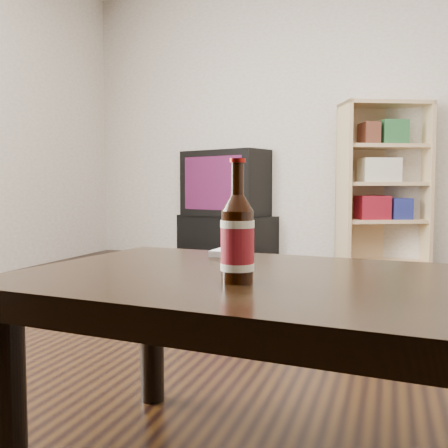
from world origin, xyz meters
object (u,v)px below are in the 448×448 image
(tv, at_px, (229,183))
(bookshelf, at_px, (381,181))
(beer_bottle, at_px, (237,239))
(remote, at_px, (225,251))
(tv_stand, at_px, (229,235))
(coffee_table, at_px, (295,306))

(tv, height_order, bookshelf, bookshelf)
(tv, relative_size, beer_bottle, 3.85)
(remote, bearing_deg, tv, 109.79)
(tv_stand, bearing_deg, bookshelf, 14.26)
(bookshelf, height_order, coffee_table, bookshelf)
(bookshelf, distance_m, beer_bottle, 3.92)
(tv_stand, bearing_deg, remote, -52.20)
(tv_stand, relative_size, remote, 6.27)
(coffee_table, distance_m, remote, 0.45)
(tv, bearing_deg, beer_bottle, -51.76)
(tv_stand, xyz_separation_m, tv, (-0.00, -0.00, 0.53))
(tv_stand, height_order, beer_bottle, beer_bottle)
(tv, xyz_separation_m, remote, (1.12, -3.64, -0.24))
(tv_stand, bearing_deg, beer_bottle, -51.77)
(coffee_table, height_order, remote, remote)
(tv_stand, distance_m, bookshelf, 1.61)
(tv, bearing_deg, coffee_table, -49.99)
(beer_bottle, bearing_deg, tv, 107.49)
(remote, bearing_deg, bookshelf, 86.43)
(tv_stand, distance_m, tv, 0.53)
(tv_stand, distance_m, beer_bottle, 4.30)
(tv_stand, distance_m, remote, 3.82)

